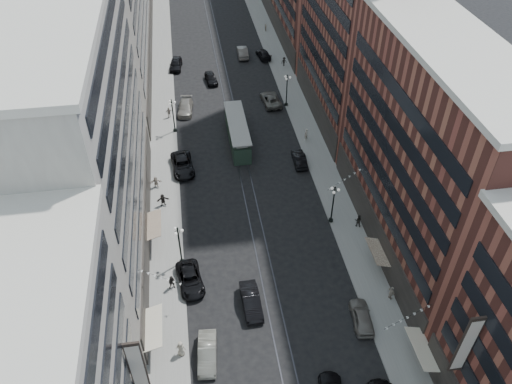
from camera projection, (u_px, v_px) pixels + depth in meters
ground at (231, 110)px, 81.55m from camera, size 220.00×220.00×0.00m
sidewalk_west at (162, 85)px, 87.75m from camera, size 4.00×180.00×0.15m
sidewalk_east at (285, 76)px, 90.27m from camera, size 4.00×180.00×0.15m
rail_west at (221, 81)px, 88.97m from camera, size 0.12×180.00×0.02m
rail_east at (228, 81)px, 89.13m from camera, size 0.12×180.00×0.02m
building_west_mid at (89, 142)px, 50.22m from camera, size 8.00×36.00×28.00m
building_east_mid at (425, 157)px, 51.67m from camera, size 8.00×30.00×24.00m
lamppost_sw_far at (180, 244)px, 54.45m from camera, size 1.03×1.14×5.52m
lamppost_sw_mid at (173, 115)px, 74.72m from camera, size 1.03×1.14×5.52m
lamppost_se_far at (333, 203)px, 59.57m from camera, size 1.03×1.14×5.52m
lamppost_se_mid at (287, 89)px, 80.59m from camera, size 1.03×1.14×5.52m
streetcar at (237, 133)px, 73.80m from camera, size 2.70×12.21×3.38m
car_1 at (207, 353)px, 46.93m from camera, size 2.13×4.99×1.60m
car_2 at (190, 279)px, 53.72m from camera, size 3.25×5.77×1.52m
car_4 at (362, 316)px, 50.05m from camera, size 2.35×4.84×1.59m
car_5 at (251, 301)px, 51.41m from camera, size 2.00×5.21×1.69m
pedestrian_1 at (181, 348)px, 46.97m from camera, size 1.02×0.74×1.88m
pedestrian_2 at (172, 283)px, 53.01m from camera, size 0.92×0.56×1.81m
pedestrian_4 at (391, 293)px, 51.98m from camera, size 0.77×1.14×1.78m
car_7 at (182, 165)px, 68.98m from camera, size 3.39×6.40×1.71m
car_8 at (186, 107)px, 80.67m from camera, size 2.91×5.76×1.60m
car_9 at (176, 64)px, 92.24m from camera, size 2.73×5.39×1.76m
car_10 at (299, 159)px, 70.18m from camera, size 1.70×4.63×1.52m
car_11 at (271, 99)px, 82.64m from camera, size 3.19×6.04×1.62m
car_12 at (263, 54)px, 95.75m from camera, size 2.72×5.29×1.47m
car_13 at (211, 78)px, 88.24m from camera, size 2.38×4.78×1.56m
car_14 at (243, 52)px, 96.09m from camera, size 2.07×5.46×1.78m
pedestrian_5 at (163, 200)px, 63.19m from camera, size 1.64×0.70×1.71m
pedestrian_6 at (169, 112)px, 79.06m from camera, size 1.09×0.62×1.77m
pedestrian_7 at (358, 220)px, 60.28m from camera, size 0.98×0.78×1.77m
pedestrian_8 at (306, 134)px, 74.32m from camera, size 0.80×0.78×1.85m
pedestrian_9 at (284, 61)px, 92.77m from camera, size 1.19×0.74×1.71m
pedestrian_extra_0 at (156, 182)px, 65.97m from camera, size 1.53×0.52×1.62m
pedestrian_extra_1 at (266, 27)px, 105.13m from camera, size 0.69×0.97×1.52m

